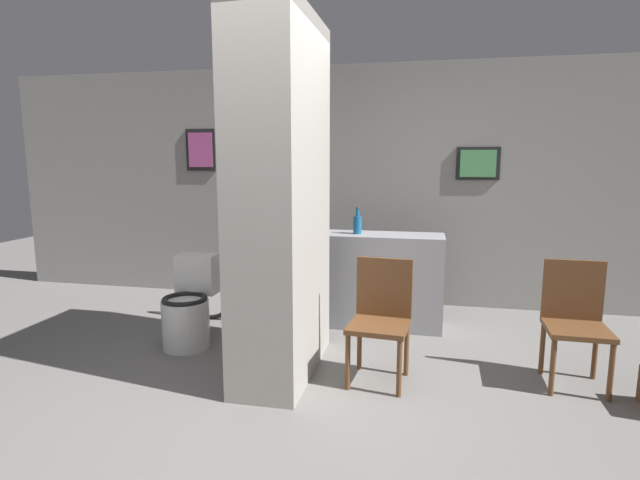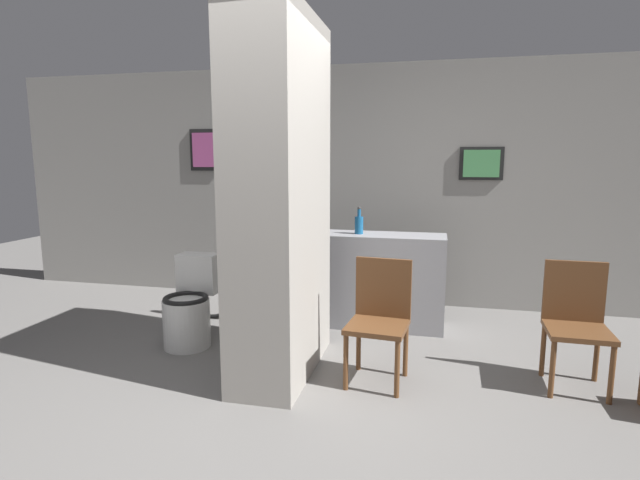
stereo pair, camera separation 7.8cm
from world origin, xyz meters
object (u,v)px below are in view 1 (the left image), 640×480
bicycle (250,289)px  chair_near_pillar (381,315)px  chair_by_doorway (575,318)px  bottle_tall (357,224)px  toilet (189,309)px

bicycle → chair_near_pillar: bearing=-36.5°
chair_by_doorway → bottle_tall: bottle_tall is taller
chair_near_pillar → bottle_tall: (-0.34, 1.17, 0.51)m
toilet → bicycle: 0.76m
chair_near_pillar → chair_by_doorway: same height
chair_by_doorway → bicycle: bearing=165.2°
bottle_tall → chair_by_doorway: bearing=-29.5°
bicycle → bottle_tall: bottle_tall is taller
chair_near_pillar → chair_by_doorway: size_ratio=1.00×
chair_near_pillar → bottle_tall: bearing=111.6°
toilet → chair_by_doorway: size_ratio=0.87×
bicycle → bottle_tall: bearing=8.8°
toilet → chair_near_pillar: (1.67, -0.32, 0.16)m
bottle_tall → bicycle: bearing=-171.2°
toilet → chair_by_doorway: (3.03, -0.11, 0.16)m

